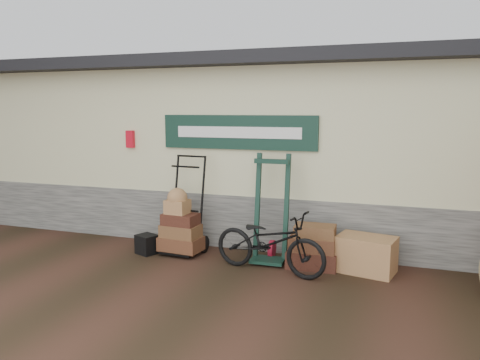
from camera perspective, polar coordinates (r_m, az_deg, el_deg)
name	(u,v)px	position (r m, az deg, el deg)	size (l,w,h in m)	color
ground	(236,270)	(6.95, -0.53, -10.87)	(80.00, 80.00, 0.00)	black
station_building	(282,146)	(9.20, 5.15, 4.20)	(14.40, 4.10, 3.20)	#4C4C47
porter_trolley	(186,204)	(7.64, -6.61, -2.87)	(0.80, 0.60, 1.61)	black
green_barrow	(271,208)	(7.14, 3.79, -3.48)	(0.59, 0.50, 1.65)	#112E22
suitcase_stack	(313,246)	(7.04, 8.83, -7.93)	(0.73, 0.46, 0.65)	#3A1B12
wicker_hamper	(366,254)	(7.02, 15.11, -8.74)	(0.80, 0.52, 0.52)	brown
black_trunk	(147,244)	(7.78, -11.29, -7.69)	(0.31, 0.27, 0.31)	black
bicycle	(270,238)	(6.71, 3.63, -7.10)	(1.72, 0.60, 1.00)	black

